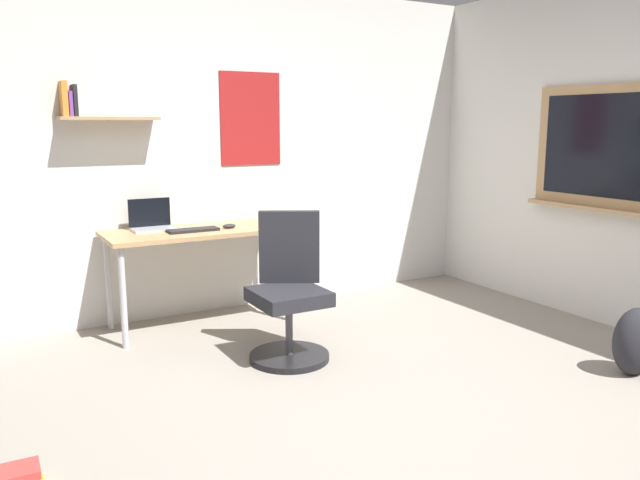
# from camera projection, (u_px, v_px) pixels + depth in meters

# --- Properties ---
(ground_plane) EXTENTS (5.20, 5.20, 0.00)m
(ground_plane) POSITION_uv_depth(u_px,v_px,m) (393.00, 427.00, 3.21)
(ground_plane) COLOR gray
(ground_plane) RESTS_ON ground
(wall_back) EXTENTS (5.00, 0.30, 2.60)m
(wall_back) POSITION_uv_depth(u_px,v_px,m) (215.00, 150.00, 5.06)
(wall_back) COLOR silver
(wall_back) RESTS_ON ground
(desk) EXTENTS (1.37, 0.59, 0.74)m
(desk) POSITION_uv_depth(u_px,v_px,m) (199.00, 240.00, 4.72)
(desk) COLOR tan
(desk) RESTS_ON ground
(office_chair) EXTENTS (0.55, 0.56, 0.95)m
(office_chair) POSITION_uv_depth(u_px,v_px,m) (289.00, 296.00, 4.11)
(office_chair) COLOR black
(office_chair) RESTS_ON ground
(laptop) EXTENTS (0.31, 0.21, 0.23)m
(laptop) POSITION_uv_depth(u_px,v_px,m) (152.00, 222.00, 4.67)
(laptop) COLOR #ADAFB5
(laptop) RESTS_ON desk
(keyboard) EXTENTS (0.37, 0.13, 0.02)m
(keyboard) POSITION_uv_depth(u_px,v_px,m) (193.00, 230.00, 4.61)
(keyboard) COLOR black
(keyboard) RESTS_ON desk
(computer_mouse) EXTENTS (0.10, 0.06, 0.03)m
(computer_mouse) POSITION_uv_depth(u_px,v_px,m) (229.00, 226.00, 4.74)
(computer_mouse) COLOR #262628
(computer_mouse) RESTS_ON desk
(coffee_mug) EXTENTS (0.08, 0.08, 0.09)m
(coffee_mug) POSITION_uv_depth(u_px,v_px,m) (272.00, 218.00, 4.96)
(coffee_mug) COLOR #334CA5
(coffee_mug) RESTS_ON desk
(backpack) EXTENTS (0.32, 0.22, 0.42)m
(backpack) POSITION_uv_depth(u_px,v_px,m) (635.00, 341.00, 3.85)
(backpack) COLOR #232328
(backpack) RESTS_ON ground
(book_stack_on_floor) EXTENTS (0.22, 0.18, 0.09)m
(book_stack_on_floor) POSITION_uv_depth(u_px,v_px,m) (14.00, 478.00, 2.66)
(book_stack_on_floor) COLOR #3D934C
(book_stack_on_floor) RESTS_ON ground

